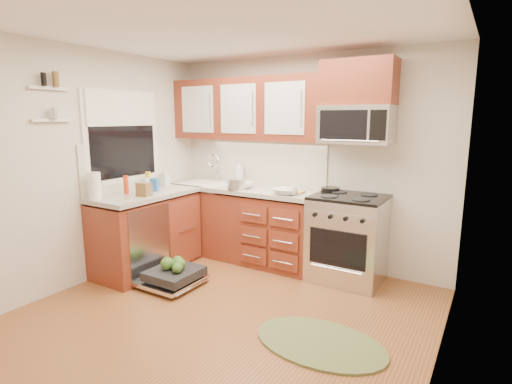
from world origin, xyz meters
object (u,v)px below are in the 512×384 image
Objects in this scene: stock_pot at (236,184)px; paper_towel_roll at (95,186)px; bowl_a at (285,191)px; microwave at (356,125)px; dishwasher at (172,277)px; skillet at (330,189)px; sink at (207,192)px; cup at (291,191)px; bowl_b at (243,185)px; cutting_board at (290,192)px; upper_cabinets at (246,109)px; rug at (320,343)px; range at (348,238)px.

paper_towel_roll is at bearing -127.67° from stock_pot.
microwave is at bearing 22.94° from bowl_a.
skillet is (1.26, 1.30, 0.87)m from dishwasher.
cup is at bearing -7.30° from sink.
dishwasher is 1.30m from stock_pot.
bowl_a is at bearing 38.75° from paper_towel_roll.
bowl_a is 0.62m from bowl_b.
dishwasher is at bearing -128.81° from cutting_board.
skillet is at bearing 1.10° from upper_cabinets.
cutting_board is 0.62m from bowl_b.
bowl_b is (-1.55, 1.27, 0.95)m from rug.
range is at bearing 13.92° from bowl_a.
range reaches higher than dishwasher.
bowl_b is (0.02, 0.13, -0.03)m from stock_pot.
sink is 1.27m from bowl_a.
paper_towel_roll is 1.13× the size of bowl_b.
cup is (1.33, -0.17, 0.18)m from sink.
microwave is 1.23× the size of sink.
stock_pot is 0.86× the size of bowl_b.
dishwasher is 0.65× the size of rug.
cup is (1.68, 1.27, -0.09)m from paper_towel_roll.
bowl_a reaches higher than sink.
upper_cabinets is 15.85× the size of cup.
range is 0.88× the size of rug.
upper_cabinets is 1.21m from bowl_a.
range is at bearing -5.89° from upper_cabinets.
skillet is at bearing 109.11° from rug.
sink is at bearing 173.28° from bowl_b.
cutting_board is (-0.93, 1.30, 0.93)m from rug.
rug is 4.00× the size of bowl_a.
sink is 2.93× the size of skillet.
stock_pot reaches higher than cutting_board.
microwave is 0.78m from skillet.
range is at bearing 0.30° from sink.
skillet is (-0.28, 0.17, 0.49)m from range.
cup is (0.08, -0.12, 0.04)m from cutting_board.
skillet is 1.05m from bowl_b.
skillet is 0.47m from cup.
sink is at bearing 161.77° from stock_pot.
microwave is 1.51m from bowl_b.
stock_pot is (-1.04, -0.38, 0.02)m from skillet.
sink is at bearing -163.55° from upper_cabinets.
range is 1.36× the size of dishwasher.
bowl_a is at bearing -7.30° from sink.
cup reaches higher than skillet.
bowl_b reaches higher than sink.
dishwasher is 3.30× the size of skillet.
dishwasher is at bearing -143.73° from range.
bowl_a is (1.25, -0.16, 0.16)m from sink.
stock_pot is at bearing -176.38° from bowl_a.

